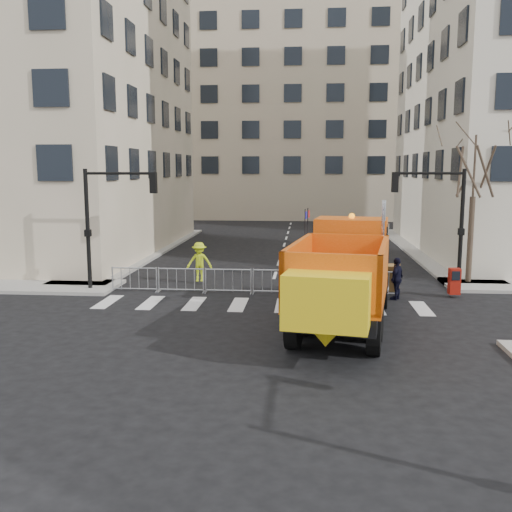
# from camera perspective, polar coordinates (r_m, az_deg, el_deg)

# --- Properties ---
(ground) EXTENTS (120.00, 120.00, 0.00)m
(ground) POSITION_cam_1_polar(r_m,az_deg,el_deg) (17.56, -0.32, -9.16)
(ground) COLOR black
(ground) RESTS_ON ground
(sidewalk_back) EXTENTS (64.00, 5.00, 0.15)m
(sidewalk_back) POSITION_cam_1_polar(r_m,az_deg,el_deg) (25.74, 1.47, -3.21)
(sidewalk_back) COLOR gray
(sidewalk_back) RESTS_ON ground
(building_far) EXTENTS (30.00, 18.00, 24.00)m
(building_far) POSITION_cam_1_polar(r_m,az_deg,el_deg) (68.98, 3.88, 14.17)
(building_far) COLOR #BAA58E
(building_far) RESTS_ON ground
(traffic_light_left) EXTENTS (0.18, 0.18, 5.40)m
(traffic_light_left) POSITION_cam_1_polar(r_m,az_deg,el_deg) (26.11, -16.47, 2.43)
(traffic_light_left) COLOR black
(traffic_light_left) RESTS_ON ground
(traffic_light_right) EXTENTS (0.18, 0.18, 5.40)m
(traffic_light_right) POSITION_cam_1_polar(r_m,az_deg,el_deg) (27.17, 19.84, 2.51)
(traffic_light_right) COLOR black
(traffic_light_right) RESTS_ON ground
(crowd_barriers) EXTENTS (12.60, 0.60, 1.10)m
(crowd_barriers) POSITION_cam_1_polar(r_m,az_deg,el_deg) (24.83, -0.39, -2.54)
(crowd_barriers) COLOR #9EA0A5
(crowd_barriers) RESTS_ON ground
(street_tree) EXTENTS (3.00, 3.00, 7.50)m
(street_tree) POSITION_cam_1_polar(r_m,az_deg,el_deg) (28.24, 20.82, 4.81)
(street_tree) COLOR #382B21
(street_tree) RESTS_ON ground
(plow_truck) EXTENTS (4.84, 11.41, 4.30)m
(plow_truck) POSITION_cam_1_polar(r_m,az_deg,el_deg) (19.46, 8.78, -1.69)
(plow_truck) COLOR black
(plow_truck) RESTS_ON ground
(cop_a) EXTENTS (0.77, 0.59, 1.89)m
(cop_a) POSITION_cam_1_polar(r_m,az_deg,el_deg) (24.10, 8.68, -2.02)
(cop_a) COLOR black
(cop_a) RESTS_ON ground
(cop_b) EXTENTS (0.85, 0.66, 1.72)m
(cop_b) POSITION_cam_1_polar(r_m,az_deg,el_deg) (24.23, 11.63, -2.25)
(cop_b) COLOR black
(cop_b) RESTS_ON ground
(cop_c) EXTENTS (0.91, 1.11, 1.77)m
(cop_c) POSITION_cam_1_polar(r_m,az_deg,el_deg) (24.36, 13.90, -2.21)
(cop_c) COLOR black
(cop_c) RESTS_ON ground
(worker) EXTENTS (1.24, 0.76, 1.85)m
(worker) POSITION_cam_1_polar(r_m,az_deg,el_deg) (26.87, -5.69, -0.58)
(worker) COLOR #BAD218
(worker) RESTS_ON sidewalk_back
(newspaper_box) EXTENTS (0.47, 0.42, 1.10)m
(newspaper_box) POSITION_cam_1_polar(r_m,az_deg,el_deg) (25.46, 19.22, -2.40)
(newspaper_box) COLOR maroon
(newspaper_box) RESTS_ON sidewalk_back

